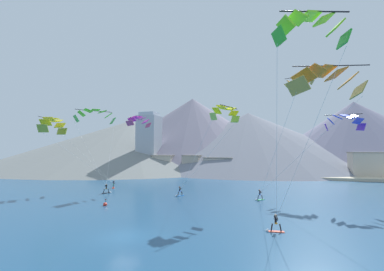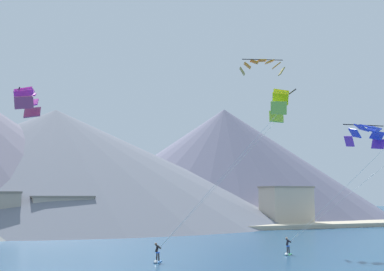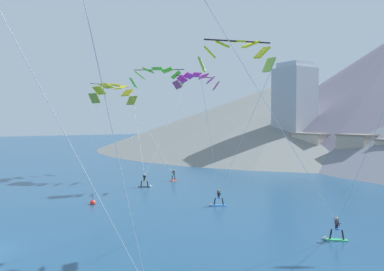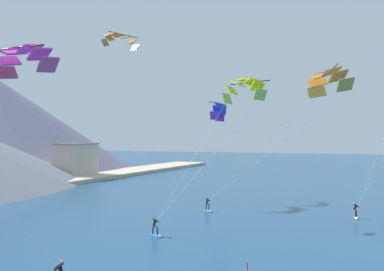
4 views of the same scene
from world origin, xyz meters
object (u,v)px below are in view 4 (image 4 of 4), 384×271
kitesurfer_near_trail (208,207)px  kitesurfer_far_right (156,231)px  parafoil_kite_near_trail (327,80)px  kitesurfer_far_left (356,214)px  parafoil_kite_far_right (244,89)px  parafoil_kite_distant_mid_solo (121,39)px  parafoil_kite_distant_high_outer (220,110)px  parafoil_kite_distant_low_drift (23,57)px

kitesurfer_near_trail → kitesurfer_far_right: bearing=-178.5°
kitesurfer_near_trail → parafoil_kite_near_trail: (7.48, -12.04, 14.63)m
kitesurfer_far_left → parafoil_kite_far_right: (-6.20, 10.05, 12.59)m
kitesurfer_near_trail → parafoil_kite_distant_mid_solo: (7.84, 16.52, 22.02)m
parafoil_kite_near_trail → kitesurfer_far_right: bearing=150.3°
kitesurfer_far_right → parafoil_kite_distant_mid_solo: parafoil_kite_distant_mid_solo is taller
parafoil_kite_distant_high_outer → parafoil_kite_distant_mid_solo: (-4.97, 13.34, 10.22)m
parafoil_kite_distant_low_drift → kitesurfer_far_left: bearing=-37.9°
parafoil_kite_near_trail → parafoil_kite_far_right: (-11.71, 6.69, -2.02)m
kitesurfer_far_left → parafoil_kite_distant_low_drift: 34.51m
parafoil_kite_near_trail → kitesurfer_near_trail: bearing=121.8°
parafoil_kite_distant_mid_solo → parafoil_kite_distant_low_drift: bearing=-158.4°
kitesurfer_far_left → parafoil_kite_near_trail: 15.98m
kitesurfer_far_right → parafoil_kite_distant_high_outer: bearing=7.8°
kitesurfer_far_left → parafoil_kite_far_right: bearing=121.7°
parafoil_kite_near_trail → parafoil_kite_distant_low_drift: bearing=152.1°
kitesurfer_far_right → parafoil_kite_distant_low_drift: (-10.19, 4.56, 13.14)m
kitesurfer_far_left → parafoil_kite_near_trail: size_ratio=0.12×
parafoil_kite_distant_low_drift → parafoil_kite_near_trail: bearing=-27.9°
kitesurfer_far_left → parafoil_kite_far_right: parafoil_kite_far_right is taller
parafoil_kite_distant_low_drift → kitesurfer_far_right: bearing=-24.1°
parafoil_kite_near_trail → parafoil_kite_far_right: bearing=150.3°
kitesurfer_far_left → parafoil_kite_distant_high_outer: 24.53m
kitesurfer_near_trail → parafoil_kite_distant_high_outer: 17.70m
kitesurfer_far_left → kitesurfer_far_right: 21.25m
parafoil_kite_far_right → parafoil_kite_distant_mid_solo: 26.70m
parafoil_kite_distant_mid_solo → kitesurfer_near_trail: bearing=-115.4°
kitesurfer_far_right → parafoil_kite_near_trail: parafoil_kite_near_trail is taller
kitesurfer_near_trail → parafoil_kite_far_right: size_ratio=0.13×
kitesurfer_far_left → parafoil_kite_distant_mid_solo: parafoil_kite_distant_mid_solo is taller
kitesurfer_far_left → parafoil_kite_far_right: size_ratio=0.14×
kitesurfer_near_trail → kitesurfer_far_left: bearing=-82.7°
kitesurfer_far_right → kitesurfer_near_trail: bearing=1.5°
parafoil_kite_distant_high_outer → parafoil_kite_distant_low_drift: (-36.01, 1.04, 1.33)m
kitesurfer_near_trail → kitesurfer_far_left: kitesurfer_far_left is taller
parafoil_kite_distant_low_drift → parafoil_kite_far_right: bearing=-26.8°
kitesurfer_near_trail → parafoil_kite_distant_high_outer: size_ratio=0.28×
kitesurfer_far_left → parafoil_kite_distant_mid_solo: size_ratio=0.30×
parafoil_kite_distant_high_outer → parafoil_kite_distant_low_drift: 36.05m
parafoil_kite_distant_high_outer → kitesurfer_near_trail: bearing=-166.1°
parafoil_kite_far_right → parafoil_kite_distant_mid_solo: (12.07, 21.88, 9.41)m
kitesurfer_near_trail → parafoil_kite_distant_low_drift: size_ratio=0.28×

